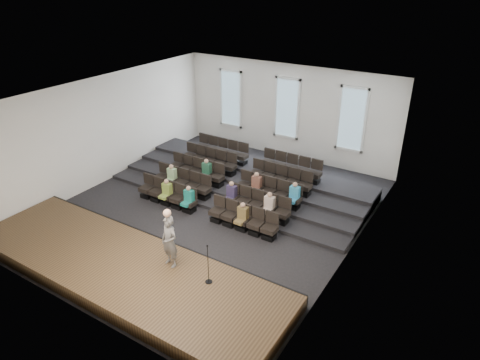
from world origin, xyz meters
The scene contains 14 objects.
ground centered at (0.00, 0.00, 0.00)m, with size 14.00×14.00×0.00m, color black.
ceiling centered at (0.00, 0.00, 5.01)m, with size 12.00×14.00×0.02m, color white.
wall_back centered at (0.00, 7.02, 2.50)m, with size 12.00×0.04×5.00m, color white.
wall_front centered at (0.00, -7.02, 2.50)m, with size 12.00×0.04×5.00m, color white.
wall_left centered at (-6.02, 0.00, 2.50)m, with size 0.04×14.00×5.00m, color white.
wall_right centered at (6.02, 0.00, 2.50)m, with size 0.04×14.00×5.00m, color white.
stage centered at (0.00, -5.10, 0.25)m, with size 11.80×3.60×0.50m, color #4C3820.
stage_lip centered at (0.00, -3.33, 0.25)m, with size 11.80×0.06×0.52m, color black.
risers centered at (0.00, 3.17, 0.20)m, with size 11.80×4.80×0.60m.
seating_rows centered at (0.00, 1.54, 0.68)m, with size 6.80×4.70×1.67m.
windows centered at (0.00, 6.95, 2.70)m, with size 8.44×0.10×3.24m.
audience centered at (0.35, 0.45, 0.83)m, with size 6.05×2.64×1.10m.
speaker centered at (1.47, -4.31, 1.40)m, with size 0.66×0.43×1.81m, color #5E5B59.
mic_stand centered at (3.02, -4.37, 0.91)m, with size 0.23×0.23×1.39m.
Camera 1 is at (9.41, -12.78, 9.23)m, focal length 32.00 mm.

